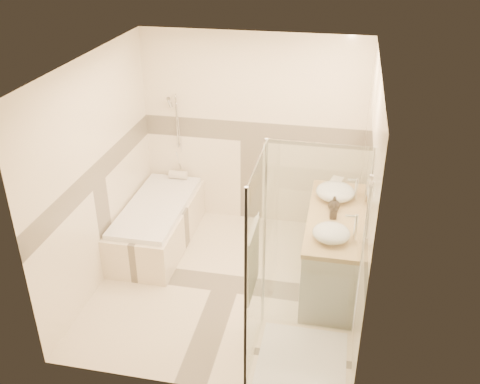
% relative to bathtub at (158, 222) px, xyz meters
% --- Properties ---
extents(room, '(2.82, 3.02, 2.52)m').
position_rel_bathtub_xyz_m(room, '(1.08, -0.64, 0.95)').
color(room, beige).
rests_on(room, ground).
extents(bathtub, '(0.75, 1.70, 0.56)m').
position_rel_bathtub_xyz_m(bathtub, '(0.00, 0.00, 0.00)').
color(bathtub, '#F2E1C1').
rests_on(bathtub, ground).
extents(vanity, '(0.58, 1.62, 0.85)m').
position_rel_bathtub_xyz_m(vanity, '(2.15, -0.35, 0.12)').
color(vanity, white).
rests_on(vanity, ground).
extents(shower_enclosure, '(0.96, 0.93, 2.04)m').
position_rel_bathtub_xyz_m(shower_enclosure, '(1.86, -1.62, 0.20)').
color(shower_enclosure, '#F2E1C1').
rests_on(shower_enclosure, ground).
extents(vessel_sink_near, '(0.44, 0.44, 0.17)m').
position_rel_bathtub_xyz_m(vessel_sink_near, '(2.13, 0.03, 0.63)').
color(vessel_sink_near, white).
rests_on(vessel_sink_near, vanity).
extents(vessel_sink_far, '(0.38, 0.38, 0.15)m').
position_rel_bathtub_xyz_m(vessel_sink_far, '(2.13, -0.83, 0.62)').
color(vessel_sink_far, white).
rests_on(vessel_sink_far, vanity).
extents(faucet_near, '(0.11, 0.03, 0.28)m').
position_rel_bathtub_xyz_m(faucet_near, '(2.35, 0.03, 0.70)').
color(faucet_near, silver).
rests_on(faucet_near, vanity).
extents(faucet_far, '(0.13, 0.03, 0.31)m').
position_rel_bathtub_xyz_m(faucet_far, '(2.34, -0.83, 0.72)').
color(faucet_far, silver).
rests_on(faucet_far, vanity).
extents(amenity_bottle_a, '(0.08, 0.09, 0.16)m').
position_rel_bathtub_xyz_m(amenity_bottle_a, '(2.13, -0.41, 0.62)').
color(amenity_bottle_a, black).
rests_on(amenity_bottle_a, vanity).
extents(amenity_bottle_b, '(0.17, 0.17, 0.17)m').
position_rel_bathtub_xyz_m(amenity_bottle_b, '(2.13, -0.24, 0.63)').
color(amenity_bottle_b, black).
rests_on(amenity_bottle_b, vanity).
extents(folded_towels, '(0.18, 0.25, 0.07)m').
position_rel_bathtub_xyz_m(folded_towels, '(2.13, 0.36, 0.58)').
color(folded_towels, white).
rests_on(folded_towels, vanity).
extents(rolled_towel, '(0.24, 0.11, 0.11)m').
position_rel_bathtub_xyz_m(rolled_towel, '(0.06, 0.72, 0.31)').
color(rolled_towel, white).
rests_on(rolled_towel, bathtub).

